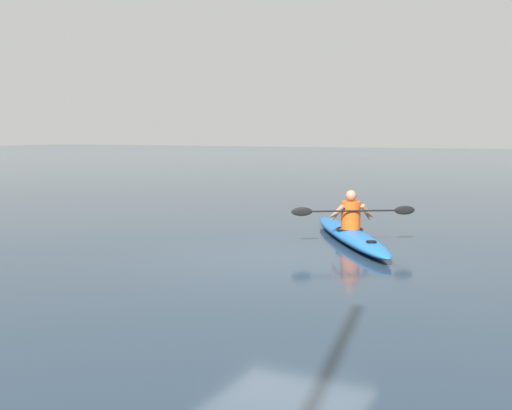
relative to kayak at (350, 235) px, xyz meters
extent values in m
plane|color=#1E2D3D|center=(0.34, 2.16, -0.13)|extent=(160.00, 160.00, 0.00)
ellipsoid|color=#1959A5|center=(0.00, 0.00, 0.00)|extent=(3.09, 4.36, 0.25)
torus|color=black|center=(0.01, -0.02, 0.10)|extent=(0.73, 0.73, 0.04)
cylinder|color=black|center=(-0.78, 1.21, 0.11)|extent=(0.18, 0.18, 0.02)
cylinder|color=#E04C14|center=(-0.03, 0.04, 0.39)|extent=(0.37, 0.37, 0.53)
sphere|color=#936B4C|center=(-0.03, 0.04, 0.76)|extent=(0.21, 0.21, 0.21)
cylinder|color=black|center=(-0.14, 0.21, 0.49)|extent=(1.68, 1.10, 0.03)
ellipsoid|color=black|center=(-0.97, -0.32, 0.49)|extent=(0.36, 0.25, 0.17)
ellipsoid|color=black|center=(0.69, 0.75, 0.49)|extent=(0.36, 0.25, 0.17)
cylinder|color=#936B4C|center=(-0.31, -0.04, 0.46)|extent=(0.22, 0.29, 0.34)
cylinder|color=#936B4C|center=(0.17, 0.27, 0.46)|extent=(0.32, 0.13, 0.34)
camera|label=1|loc=(-3.81, 11.70, 1.95)|focal=44.92mm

